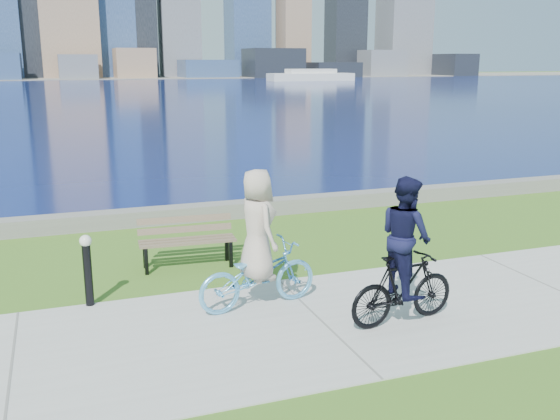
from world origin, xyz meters
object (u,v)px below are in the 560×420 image
at_px(park_bench, 187,237).
at_px(cyclist_man, 404,263).
at_px(cyclist_woman, 258,257).
at_px(bollard_lamp, 87,266).

xyz_separation_m(park_bench, cyclist_man, (2.28, -3.49, 0.36)).
height_order(park_bench, cyclist_woman, cyclist_woman).
bearing_deg(cyclist_man, bollard_lamp, 56.11).
distance_m(bollard_lamp, cyclist_man, 4.56).
distance_m(park_bench, cyclist_woman, 2.35).
xyz_separation_m(cyclist_woman, cyclist_man, (1.69, -1.23, 0.11)).
bearing_deg(bollard_lamp, park_bench, 38.03).
distance_m(cyclist_woman, cyclist_man, 2.10).
distance_m(bollard_lamp, cyclist_woman, 2.50).
height_order(bollard_lamp, cyclist_man, cyclist_man).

